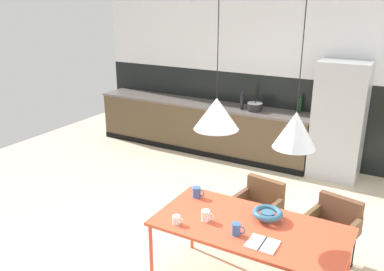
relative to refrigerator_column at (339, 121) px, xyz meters
The scene contains 19 objects.
ground_plane 3.27m from the refrigerator_column, 106.53° to the right, with size 9.64×9.64×0.00m, color beige.
back_wall_splashback_dark 0.98m from the refrigerator_column, 158.03° to the left, with size 7.41×0.12×1.45m, color black.
back_wall_panel_upper 1.59m from the refrigerator_column, 158.03° to the left, with size 7.41×0.12×1.45m, color silver.
kitchen_counter 2.46m from the refrigerator_column, behind, with size 4.09×0.63×0.91m.
refrigerator_column is the anchor object (origin of this frame).
dining_table 3.25m from the refrigerator_column, 92.89° to the right, with size 1.74×0.87×0.75m.
armchair_by_stool 2.45m from the refrigerator_column, 79.68° to the right, with size 0.57×0.56×0.74m.
armchair_near_window 2.40m from the refrigerator_column, 99.70° to the right, with size 0.55×0.54×0.74m.
fruit_bowl 3.07m from the refrigerator_column, 91.16° to the right, with size 0.28×0.28×0.09m.
open_book 3.47m from the refrigerator_column, 89.35° to the right, with size 0.25×0.23×0.02m.
mug_white_ceramic 3.62m from the refrigerator_column, 102.07° to the right, with size 0.11×0.07×0.08m.
mug_dark_espresso 3.41m from the refrigerator_column, 99.28° to the right, with size 0.13×0.08×0.11m.
mug_short_terracotta 3.45m from the refrigerator_column, 93.51° to the right, with size 0.13×0.08×0.11m.
mug_wide_latte 3.11m from the refrigerator_column, 105.82° to the right, with size 0.14×0.09×0.11m.
cooking_pot 1.36m from the refrigerator_column, behind, with size 0.25×0.25×0.16m.
bottle_oil_tall 1.59m from the refrigerator_column, behind, with size 0.06×0.06×0.34m.
bottle_vinegar_dark 0.71m from the refrigerator_column, 163.13° to the left, with size 0.06×0.06×0.31m.
pendant_lamp_over_table_near 3.41m from the refrigerator_column, 98.90° to the right, with size 0.40×0.40×1.23m.
pendant_lamp_over_table_far 3.39m from the refrigerator_column, 86.79° to the right, with size 0.34×0.34×1.27m.
Camera 1 is at (1.84, -3.28, 2.70)m, focal length 37.77 mm.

